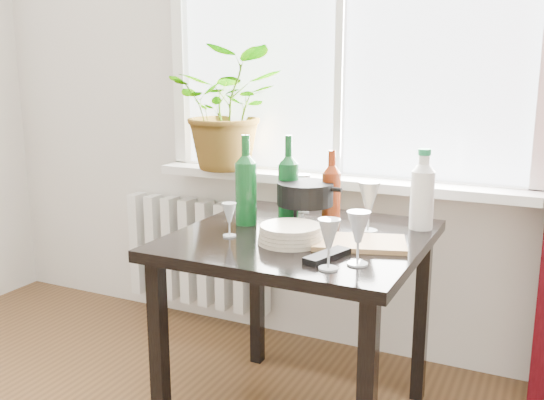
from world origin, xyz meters
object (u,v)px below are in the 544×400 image
at_px(potted_plant, 229,108).
at_px(wineglass_back_left, 302,192).
at_px(bottle_amber, 331,187).
at_px(wineglass_front_right, 329,244).
at_px(wine_bottle_left, 246,179).
at_px(cutting_board, 359,243).
at_px(radiator, 197,252).
at_px(wineglass_front_left, 229,220).
at_px(table, 301,259).
at_px(wineglass_far_right, 358,238).
at_px(plate_stack, 290,234).
at_px(tv_remote, 327,256).
at_px(fondue_pot, 305,204).
at_px(wine_bottle_right, 288,178).
at_px(wineglass_back_center, 369,206).
at_px(cleaning_bottle, 423,189).

bearing_deg(potted_plant, wineglass_back_left, -26.35).
height_order(bottle_amber, wineglass_front_right, bottle_amber).
xyz_separation_m(wine_bottle_left, cutting_board, (0.47, -0.08, -0.16)).
bearing_deg(radiator, wineglass_front_right, -41.47).
height_order(wineglass_back_left, wineglass_front_left, wineglass_back_left).
bearing_deg(table, wineglass_far_right, -40.05).
distance_m(table, bottle_amber, 0.30).
xyz_separation_m(potted_plant, bottle_amber, (0.65, -0.38, -0.25)).
relative_size(plate_stack, tv_remote, 1.23).
bearing_deg(fondue_pot, potted_plant, 126.02).
xyz_separation_m(wine_bottle_right, wineglass_front_left, (-0.09, -0.29, -0.11)).
xyz_separation_m(wineglass_back_center, wineglass_back_left, (-0.34, 0.19, -0.02)).
xyz_separation_m(radiator, wineglass_back_left, (0.72, -0.30, 0.44)).
xyz_separation_m(wineglass_front_right, cutting_board, (0.01, 0.28, -0.07)).
bearing_deg(plate_stack, tv_remote, -32.14).
xyz_separation_m(potted_plant, cleaning_bottle, (0.97, -0.30, -0.24)).
relative_size(wineglass_front_right, tv_remote, 0.86).
distance_m(wine_bottle_right, fondue_pot, 0.12).
distance_m(bottle_amber, cleaning_bottle, 0.33).
xyz_separation_m(potted_plant, wineglass_front_left, (0.39, -0.70, -0.33)).
bearing_deg(wineglass_front_right, bottle_amber, 109.64).
relative_size(cleaning_bottle, wineglass_back_center, 1.60).
height_order(wineglass_front_right, wineglass_far_right, wineglass_far_right).
xyz_separation_m(wineglass_back_center, tv_remote, (-0.02, -0.36, -0.08)).
relative_size(table, bottle_amber, 2.97).
relative_size(wineglass_far_right, wineglass_front_left, 1.39).
height_order(radiator, cleaning_bottle, cleaning_bottle).
distance_m(radiator, plate_stack, 1.20).
relative_size(fondue_pot, cutting_board, 0.79).
height_order(potted_plant, fondue_pot, potted_plant).
height_order(radiator, wineglass_far_right, wineglass_far_right).
relative_size(wine_bottle_right, wineglass_back_center, 1.78).
height_order(potted_plant, wineglass_back_center, potted_plant).
xyz_separation_m(radiator, tv_remote, (1.03, -0.85, 0.37)).
bearing_deg(radiator, cutting_board, -31.93).
bearing_deg(cleaning_bottle, wine_bottle_right, -167.40).
xyz_separation_m(wine_bottle_left, wineglass_far_right, (0.53, -0.28, -0.09)).
height_order(potted_plant, wineglass_far_right, potted_plant).
height_order(wineglass_back_center, cutting_board, wineglass_back_center).
height_order(wineglass_far_right, wineglass_back_center, wineglass_back_center).
height_order(wineglass_front_right, wineglass_back_left, same).
bearing_deg(table, tv_remote, -50.82).
bearing_deg(wineglass_far_right, plate_stack, 155.71).
bearing_deg(wineglass_front_right, wineglass_far_right, 50.57).
xyz_separation_m(cleaning_bottle, wineglass_front_left, (-0.58, -0.40, -0.09)).
bearing_deg(table, cutting_board, -10.26).
distance_m(table, wineglass_back_left, 0.39).
distance_m(fondue_pot, tv_remote, 0.41).
height_order(wineglass_back_left, fondue_pot, fondue_pot).
bearing_deg(fondue_pot, wineglass_far_right, -64.54).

